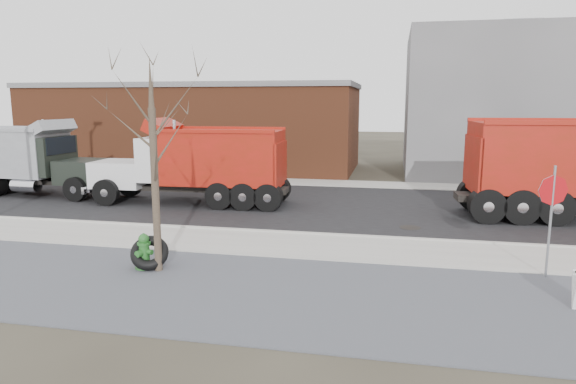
% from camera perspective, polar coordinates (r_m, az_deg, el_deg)
% --- Properties ---
extents(ground, '(120.00, 120.00, 0.00)m').
position_cam_1_polar(ground, '(14.65, 1.83, -6.42)').
color(ground, '#383328').
rests_on(ground, ground).
extents(gravel_verge, '(60.00, 5.00, 0.03)m').
position_cam_1_polar(gravel_verge, '(11.40, -1.28, -11.22)').
color(gravel_verge, slate).
rests_on(gravel_verge, ground).
extents(sidewalk, '(60.00, 2.50, 0.06)m').
position_cam_1_polar(sidewalk, '(14.88, 2.00, -6.05)').
color(sidewalk, '#9E9B93').
rests_on(sidewalk, ground).
extents(curb, '(60.00, 0.15, 0.11)m').
position_cam_1_polar(curb, '(16.11, 2.79, -4.71)').
color(curb, '#9E9B93').
rests_on(curb, ground).
extents(road, '(60.00, 9.40, 0.02)m').
position_cam_1_polar(road, '(20.71, 4.86, -1.55)').
color(road, black).
rests_on(road, ground).
extents(far_sidewalk, '(60.00, 2.00, 0.06)m').
position_cam_1_polar(far_sidewalk, '(26.29, 6.38, 0.93)').
color(far_sidewalk, '#9E9B93').
rests_on(far_sidewalk, ground).
extents(building_grey, '(12.00, 10.00, 8.00)m').
position_cam_1_polar(building_grey, '(32.52, 23.78, 8.90)').
color(building_grey, slate).
rests_on(building_grey, ground).
extents(building_brick, '(20.20, 8.20, 5.30)m').
position_cam_1_polar(building_brick, '(33.29, -10.20, 7.27)').
color(building_brick, brown).
rests_on(building_brick, ground).
extents(bare_tree, '(3.20, 3.20, 5.20)m').
position_cam_1_polar(bare_tree, '(12.60, -14.78, 5.83)').
color(bare_tree, '#382D23').
rests_on(bare_tree, ground).
extents(fire_hydrant, '(0.52, 0.51, 0.92)m').
position_cam_1_polar(fire_hydrant, '(13.38, -15.69, -6.52)').
color(fire_hydrant, '#30742C').
rests_on(fire_hydrant, ground).
extents(truck_tire, '(1.14, 1.06, 0.87)m').
position_cam_1_polar(truck_tire, '(13.36, -15.13, -6.55)').
color(truck_tire, black).
rests_on(truck_tire, ground).
extents(stop_sign, '(0.71, 0.25, 2.70)m').
position_cam_1_polar(stop_sign, '(13.42, 27.29, -0.99)').
color(stop_sign, gray).
rests_on(stop_sign, ground).
extents(dump_truck_red_b, '(8.16, 2.63, 3.44)m').
position_cam_1_polar(dump_truck_red_b, '(21.17, -10.07, 3.35)').
color(dump_truck_red_b, black).
rests_on(dump_truck_red_b, ground).
extents(dump_truck_grey, '(7.42, 2.69, 3.33)m').
position_cam_1_polar(dump_truck_grey, '(25.87, -26.98, 3.49)').
color(dump_truck_grey, black).
rests_on(dump_truck_grey, ground).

